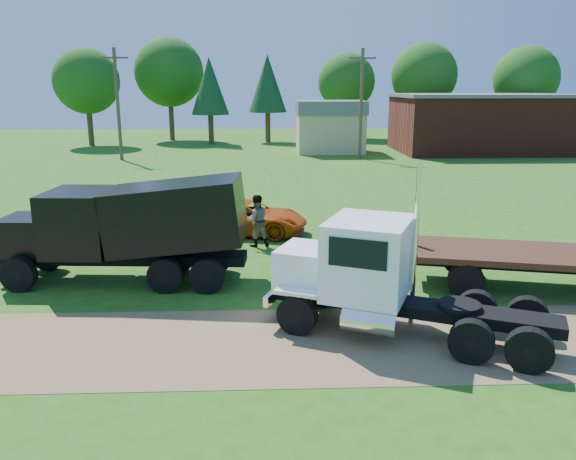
{
  "coord_description": "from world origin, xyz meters",
  "views": [
    {
      "loc": [
        -1.95,
        -12.39,
        6.03
      ],
      "look_at": [
        -1.27,
        4.78,
        1.6
      ],
      "focal_mm": 35.0,
      "sensor_mm": 36.0,
      "label": 1
    }
  ],
  "objects_px": {
    "black_dump_truck": "(132,225)",
    "white_semi_tractor": "(370,275)",
    "flatbed_trailer": "(555,261)",
    "orange_pickup": "(247,217)"
  },
  "relations": [
    {
      "from": "white_semi_tractor",
      "to": "black_dump_truck",
      "type": "relative_size",
      "value": 0.9
    },
    {
      "from": "black_dump_truck",
      "to": "flatbed_trailer",
      "type": "height_order",
      "value": "black_dump_truck"
    },
    {
      "from": "flatbed_trailer",
      "to": "black_dump_truck",
      "type": "bearing_deg",
      "value": -172.9
    },
    {
      "from": "black_dump_truck",
      "to": "white_semi_tractor",
      "type": "bearing_deg",
      "value": -26.3
    },
    {
      "from": "white_semi_tractor",
      "to": "flatbed_trailer",
      "type": "distance_m",
      "value": 6.55
    },
    {
      "from": "black_dump_truck",
      "to": "flatbed_trailer",
      "type": "relative_size",
      "value": 0.89
    },
    {
      "from": "orange_pickup",
      "to": "white_semi_tractor",
      "type": "bearing_deg",
      "value": -146.99
    },
    {
      "from": "black_dump_truck",
      "to": "flatbed_trailer",
      "type": "distance_m",
      "value": 12.9
    },
    {
      "from": "black_dump_truck",
      "to": "orange_pickup",
      "type": "xyz_separation_m",
      "value": [
        3.36,
        5.79,
        -1.15
      ]
    },
    {
      "from": "orange_pickup",
      "to": "flatbed_trailer",
      "type": "bearing_deg",
      "value": -113.67
    }
  ]
}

